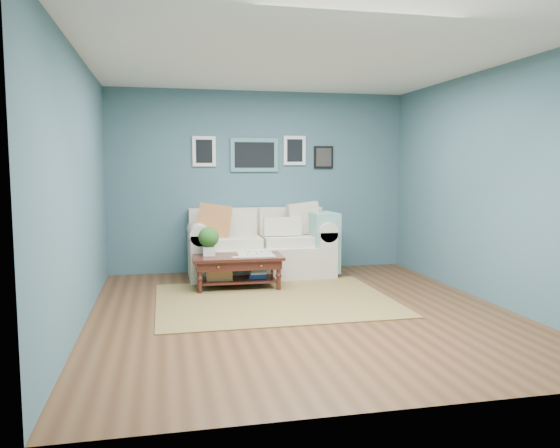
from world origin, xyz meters
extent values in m
plane|color=brown|center=(0.00, 0.00, 0.00)|extent=(5.00, 5.00, 0.00)
plane|color=white|center=(0.00, 0.00, 2.70)|extent=(5.00, 5.00, 0.00)
cube|color=#3E5C68|center=(0.00, 2.50, 1.35)|extent=(4.50, 0.02, 2.70)
cube|color=#3E5C68|center=(0.00, -2.50, 1.35)|extent=(4.50, 0.02, 2.70)
cube|color=#3E5C68|center=(-2.25, 0.00, 1.35)|extent=(0.02, 5.00, 2.70)
cube|color=#3E5C68|center=(2.25, 0.00, 1.35)|extent=(0.02, 5.00, 2.70)
cube|color=slate|center=(-0.09, 2.48, 1.75)|extent=(0.72, 0.03, 0.50)
cube|color=black|center=(-0.09, 2.46, 1.75)|extent=(0.60, 0.01, 0.38)
cube|color=white|center=(-0.84, 2.48, 1.80)|extent=(0.34, 0.03, 0.44)
cube|color=white|center=(0.53, 2.48, 1.82)|extent=(0.34, 0.03, 0.44)
cube|color=black|center=(0.99, 2.48, 1.72)|extent=(0.30, 0.03, 0.34)
cube|color=brown|center=(-0.19, 0.54, 0.01)|extent=(2.74, 2.19, 0.01)
cube|color=beige|center=(-0.09, 1.99, 0.22)|extent=(1.52, 0.94, 0.45)
cube|color=beige|center=(-0.09, 2.35, 0.71)|extent=(1.99, 0.24, 0.51)
cube|color=beige|center=(-0.98, 1.99, 0.33)|extent=(0.26, 0.94, 0.66)
cube|color=beige|center=(0.80, 1.99, 0.33)|extent=(0.26, 0.94, 0.66)
cylinder|color=beige|center=(-0.98, 1.99, 0.66)|extent=(0.28, 0.94, 0.28)
cylinder|color=beige|center=(0.80, 1.99, 0.66)|extent=(0.28, 0.94, 0.28)
cube|color=beige|center=(-0.50, 1.93, 0.52)|extent=(0.77, 0.60, 0.14)
cube|color=beige|center=(0.31, 1.93, 0.52)|extent=(0.77, 0.60, 0.14)
cube|color=beige|center=(-0.50, 2.23, 0.78)|extent=(0.77, 0.13, 0.39)
cube|color=beige|center=(0.31, 2.23, 0.78)|extent=(0.77, 0.13, 0.39)
cube|color=#B54F2D|center=(-0.76, 1.94, 0.82)|extent=(0.52, 0.18, 0.51)
cube|color=beige|center=(0.55, 2.01, 0.82)|extent=(0.51, 0.19, 0.49)
cube|color=beige|center=(0.21, 1.88, 0.73)|extent=(0.53, 0.13, 0.26)
cube|color=#79A99E|center=(0.80, 1.86, 0.49)|extent=(0.36, 0.59, 0.86)
cube|color=black|center=(-0.52, 1.30, 0.41)|extent=(1.17, 0.70, 0.04)
cube|color=black|center=(-0.52, 1.30, 0.34)|extent=(1.09, 0.63, 0.11)
cube|color=black|center=(-0.52, 1.30, 0.11)|extent=(0.99, 0.53, 0.02)
sphere|color=gold|center=(-0.80, 1.00, 0.34)|extent=(0.03, 0.03, 0.03)
sphere|color=gold|center=(-0.26, 0.98, 0.34)|extent=(0.03, 0.03, 0.03)
cylinder|color=black|center=(-1.03, 1.06, 0.20)|extent=(0.06, 0.06, 0.39)
cylinder|color=black|center=(-0.03, 1.03, 0.20)|extent=(0.06, 0.06, 0.39)
cylinder|color=black|center=(-1.01, 1.57, 0.20)|extent=(0.06, 0.06, 0.39)
cylinder|color=black|center=(-0.01, 1.54, 0.20)|extent=(0.06, 0.06, 0.39)
cube|color=silver|center=(-0.88, 1.36, 0.49)|extent=(0.16, 0.16, 0.11)
sphere|color=#1E4F19|center=(-0.88, 1.36, 0.67)|extent=(0.27, 0.27, 0.27)
cube|color=beige|center=(-0.28, 1.29, 0.43)|extent=(0.47, 0.47, 0.01)
cube|color=#AB6E42|center=(-0.76, 1.31, 0.22)|extent=(0.33, 0.24, 0.19)
cube|color=navy|center=(-0.25, 1.31, 0.17)|extent=(0.23, 0.18, 0.11)
camera|label=1|loc=(-1.46, -5.66, 1.57)|focal=35.00mm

